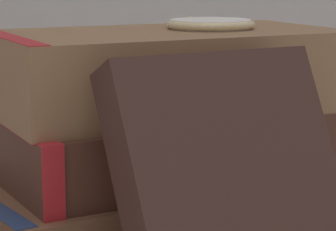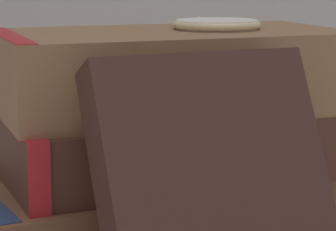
# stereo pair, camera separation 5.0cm
# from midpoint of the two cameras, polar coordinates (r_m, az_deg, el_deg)

# --- Properties ---
(book_flat_bottom) EXTENTS (0.27, 0.15, 0.04)m
(book_flat_bottom) POSITION_cam_midpoint_polar(r_m,az_deg,el_deg) (0.52, -3.70, -6.24)
(book_flat_bottom) COLOR brown
(book_flat_bottom) RESTS_ON ground_plane
(book_flat_middle) EXTENTS (0.24, 0.13, 0.04)m
(book_flat_middle) POSITION_cam_midpoint_polar(r_m,az_deg,el_deg) (0.51, -2.26, -1.74)
(book_flat_middle) COLOR #422319
(book_flat_middle) RESTS_ON book_flat_bottom
(book_flat_top) EXTENTS (0.22, 0.13, 0.05)m
(book_flat_top) POSITION_cam_midpoint_polar(r_m,az_deg,el_deg) (0.50, -3.37, 3.17)
(book_flat_top) COLOR brown
(book_flat_top) RESTS_ON book_flat_middle
(book_leaning_front) EXTENTS (0.12, 0.08, 0.13)m
(book_leaning_front) POSITION_cam_midpoint_polar(r_m,az_deg,el_deg) (0.41, 1.21, -5.49)
(book_leaning_front) COLOR #331E19
(book_leaning_front) RESTS_ON ground_plane
(pocket_watch) EXTENTS (0.06, 0.06, 0.01)m
(pocket_watch) POSITION_cam_midpoint_polar(r_m,az_deg,el_deg) (0.51, 0.41, 6.54)
(pocket_watch) COLOR silver
(pocket_watch) RESTS_ON book_flat_top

